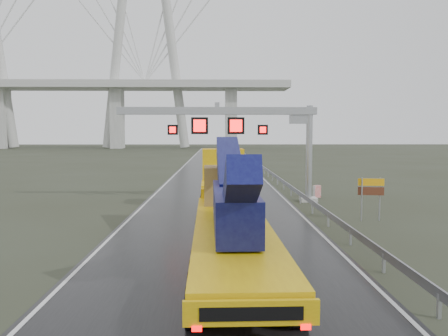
{
  "coord_description": "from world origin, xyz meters",
  "views": [
    {
      "loc": [
        -0.04,
        -14.59,
        5.09
      ],
      "look_at": [
        0.37,
        9.61,
        3.2
      ],
      "focal_mm": 35.0,
      "sensor_mm": 36.0,
      "label": 1
    }
  ],
  "objects_px": {
    "sign_gantry": "(245,127)",
    "heavy_haul_truck": "(228,196)",
    "striped_barrier": "(317,191)",
    "exit_sign_pair": "(371,191)"
  },
  "relations": [
    {
      "from": "sign_gantry",
      "to": "heavy_haul_truck",
      "type": "distance_m",
      "value": 11.2
    },
    {
      "from": "sign_gantry",
      "to": "striped_barrier",
      "type": "bearing_deg",
      "value": 18.81
    },
    {
      "from": "sign_gantry",
      "to": "exit_sign_pair",
      "type": "xyz_separation_m",
      "value": [
        6.9,
        -7.38,
        -3.83
      ]
    },
    {
      "from": "exit_sign_pair",
      "to": "heavy_haul_truck",
      "type": "bearing_deg",
      "value": -151.39
    },
    {
      "from": "sign_gantry",
      "to": "exit_sign_pair",
      "type": "bearing_deg",
      "value": -46.93
    },
    {
      "from": "exit_sign_pair",
      "to": "striped_barrier",
      "type": "height_order",
      "value": "exit_sign_pair"
    },
    {
      "from": "sign_gantry",
      "to": "heavy_haul_truck",
      "type": "bearing_deg",
      "value": -98.56
    },
    {
      "from": "sign_gantry",
      "to": "exit_sign_pair",
      "type": "relative_size",
      "value": 5.86
    },
    {
      "from": "exit_sign_pair",
      "to": "striped_barrier",
      "type": "distance_m",
      "value": 9.52
    },
    {
      "from": "heavy_haul_truck",
      "to": "sign_gantry",
      "type": "bearing_deg",
      "value": 80.35
    }
  ]
}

